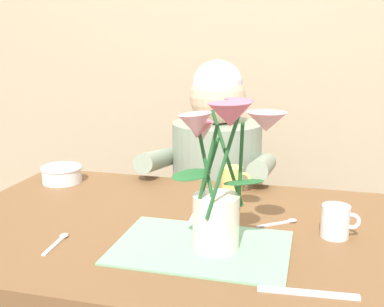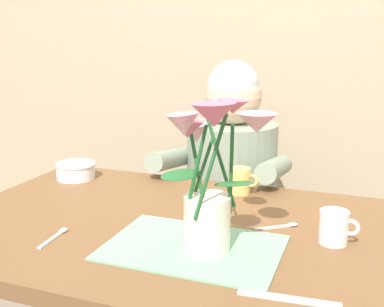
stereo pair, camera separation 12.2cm
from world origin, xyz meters
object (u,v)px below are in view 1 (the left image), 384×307
Objects in this scene: tea_cup at (232,179)px; ceramic_mug at (336,221)px; dinner_knife at (308,293)px; ceramic_bowl at (62,173)px; flower_vase at (221,175)px; seated_person at (216,208)px.

ceramic_mug is at bearing -42.93° from tea_cup.
dinner_knife is at bearing -66.79° from tea_cup.
ceramic_bowl is 0.57m from tea_cup.
dinner_knife is 2.04× the size of tea_cup.
ceramic_mug is at bearing -15.11° from ceramic_bowl.
dinner_knife is (0.20, -0.14, -0.18)m from flower_vase.
ceramic_bowl is at bearing 147.77° from flower_vase.
ceramic_mug reaches higher than dinner_knife.
ceramic_bowl is at bearing -175.40° from tea_cup.
seated_person is at bearing 102.25° from flower_vase.
flower_vase is 3.82× the size of tea_cup.
seated_person is 8.35× the size of ceramic_bowl.
tea_cup is at bearing -68.74° from seated_person.
dinner_knife is (0.82, -0.53, -0.03)m from ceramic_bowl.
flower_vase is (0.16, -0.75, 0.36)m from seated_person.
flower_vase reaches higher than dinner_knife.
seated_person is 0.76m from ceramic_mug.
seated_person is at bearing 38.20° from ceramic_bowl.
ceramic_mug is 0.41m from tea_cup.
flower_vase is at bearing 141.26° from dinner_knife.
dinner_knife is 0.62m from tea_cup.
flower_vase reaches higher than ceramic_mug.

